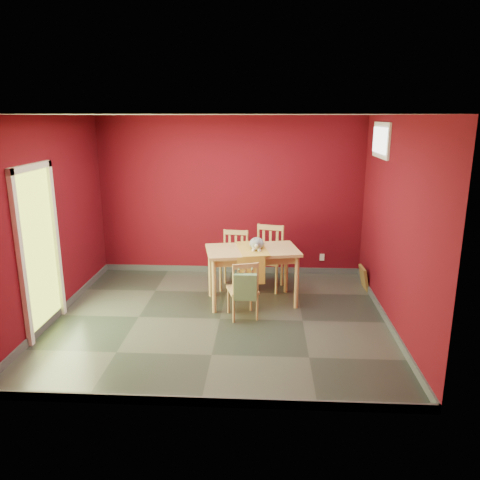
# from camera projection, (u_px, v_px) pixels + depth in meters

# --- Properties ---
(ground) EXTENTS (4.50, 4.50, 0.00)m
(ground) POSITION_uv_depth(u_px,v_px,m) (220.00, 319.00, 6.39)
(ground) COLOR #2D342D
(ground) RESTS_ON ground
(room_shell) EXTENTS (4.50, 4.50, 4.50)m
(room_shell) POSITION_uv_depth(u_px,v_px,m) (220.00, 315.00, 6.38)
(room_shell) COLOR #520811
(room_shell) RESTS_ON ground
(doorway) EXTENTS (0.06, 1.01, 2.13)m
(doorway) POSITION_uv_depth(u_px,v_px,m) (38.00, 245.00, 5.83)
(doorway) COLOR #B7D838
(doorway) RESTS_ON ground
(window) EXTENTS (0.05, 0.90, 0.50)m
(window) POSITION_uv_depth(u_px,v_px,m) (381.00, 140.00, 6.63)
(window) COLOR white
(window) RESTS_ON room_shell
(outlet_plate) EXTENTS (0.08, 0.02, 0.12)m
(outlet_plate) POSITION_uv_depth(u_px,v_px,m) (322.00, 257.00, 8.14)
(outlet_plate) COLOR silver
(outlet_plate) RESTS_ON room_shell
(dining_table) EXTENTS (1.44, 1.01, 0.82)m
(dining_table) POSITION_uv_depth(u_px,v_px,m) (252.00, 256.00, 6.80)
(dining_table) COLOR tan
(dining_table) RESTS_ON ground
(table_runner) EXTENTS (0.54, 0.87, 0.41)m
(table_runner) POSITION_uv_depth(u_px,v_px,m) (252.00, 256.00, 6.66)
(table_runner) COLOR gold
(table_runner) RESTS_ON dining_table
(chair_far_left) EXTENTS (0.47, 0.47, 0.91)m
(chair_far_left) POSITION_uv_depth(u_px,v_px,m) (234.00, 259.00, 7.47)
(chair_far_left) COLOR tan
(chair_far_left) RESTS_ON ground
(chair_far_right) EXTENTS (0.57, 0.57, 1.00)m
(chair_far_right) POSITION_uv_depth(u_px,v_px,m) (268.00, 257.00, 7.44)
(chair_far_right) COLOR tan
(chair_far_right) RESTS_ON ground
(chair_near) EXTENTS (0.48, 0.48, 0.82)m
(chair_near) POSITION_uv_depth(u_px,v_px,m) (243.00, 289.00, 6.33)
(chair_near) COLOR tan
(chair_near) RESTS_ON ground
(tote_bag) EXTENTS (0.30, 0.18, 0.42)m
(tote_bag) POSITION_uv_depth(u_px,v_px,m) (245.00, 287.00, 6.11)
(tote_bag) COLOR #608759
(tote_bag) RESTS_ON chair_near
(cat) EXTENTS (0.36, 0.49, 0.22)m
(cat) POSITION_uv_depth(u_px,v_px,m) (257.00, 241.00, 6.76)
(cat) COLOR slate
(cat) RESTS_ON table_runner
(picture_frame) EXTENTS (0.13, 0.36, 0.36)m
(picture_frame) POSITION_uv_depth(u_px,v_px,m) (364.00, 278.00, 7.47)
(picture_frame) COLOR brown
(picture_frame) RESTS_ON ground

